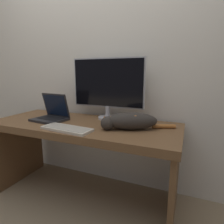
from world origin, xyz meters
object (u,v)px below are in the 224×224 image
object	(u,v)px
monitor	(108,86)
external_keyboard	(66,129)
laptop	(52,115)
cat	(129,121)

from	to	relation	value
monitor	external_keyboard	size ratio (longest dim) A/B	1.66
external_keyboard	laptop	bearing A→B (deg)	152.19
laptop	external_keyboard	size ratio (longest dim) A/B	0.76
cat	external_keyboard	bearing A→B (deg)	-176.74
laptop	external_keyboard	distance (m)	0.38
laptop	external_keyboard	world-z (taller)	laptop
monitor	laptop	world-z (taller)	monitor
laptop	cat	bearing A→B (deg)	5.97
monitor	external_keyboard	xyz separation A→B (m)	(-0.14, -0.45, -0.30)
monitor	external_keyboard	bearing A→B (deg)	-107.58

